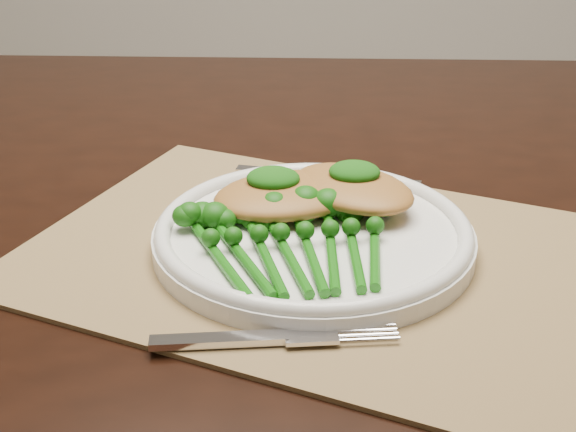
# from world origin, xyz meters

# --- Properties ---
(dining_table) EXTENTS (1.65, 0.99, 0.75)m
(dining_table) POSITION_xyz_m (-0.02, -0.02, 0.38)
(dining_table) COLOR black
(dining_table) RESTS_ON ground
(placemat) EXTENTS (0.58, 0.49, 0.00)m
(placemat) POSITION_xyz_m (0.02, -0.23, 0.75)
(placemat) COLOR olive
(placemat) RESTS_ON dining_table
(dinner_plate) EXTENTS (0.28, 0.28, 0.03)m
(dinner_plate) POSITION_xyz_m (0.02, -0.22, 0.77)
(dinner_plate) COLOR white
(dinner_plate) RESTS_ON placemat
(knife) EXTENTS (0.20, 0.04, 0.01)m
(knife) POSITION_xyz_m (0.01, -0.07, 0.76)
(knife) COLOR silver
(knife) RESTS_ON placemat
(fork) EXTENTS (0.18, 0.05, 0.01)m
(fork) POSITION_xyz_m (0.02, -0.36, 0.76)
(fork) COLOR silver
(fork) RESTS_ON placemat
(chicken_fillet_left) EXTENTS (0.17, 0.15, 0.03)m
(chicken_fillet_left) POSITION_xyz_m (-0.00, -0.18, 0.79)
(chicken_fillet_left) COLOR #A97031
(chicken_fillet_left) RESTS_ON dinner_plate
(chicken_fillet_right) EXTENTS (0.15, 0.15, 0.03)m
(chicken_fillet_right) POSITION_xyz_m (0.06, -0.17, 0.79)
(chicken_fillet_right) COLOR #A97031
(chicken_fillet_right) RESTS_ON dinner_plate
(pesto_dollop_left) EXTENTS (0.05, 0.04, 0.02)m
(pesto_dollop_left) POSITION_xyz_m (-0.02, -0.17, 0.80)
(pesto_dollop_left) COLOR #0C4009
(pesto_dollop_left) RESTS_ON chicken_fillet_left
(pesto_dollop_right) EXTENTS (0.05, 0.04, 0.02)m
(pesto_dollop_right) POSITION_xyz_m (0.06, -0.16, 0.80)
(pesto_dollop_right) COLOR #0C4009
(pesto_dollop_right) RESTS_ON chicken_fillet_right
(broccolini_bundle) EXTENTS (0.19, 0.20, 0.04)m
(broccolini_bundle) POSITION_xyz_m (0.01, -0.27, 0.78)
(broccolini_bundle) COLOR #11570B
(broccolini_bundle) RESTS_ON dinner_plate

